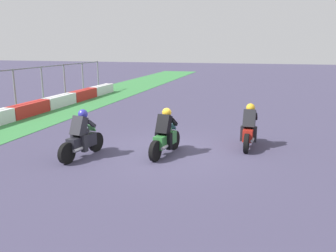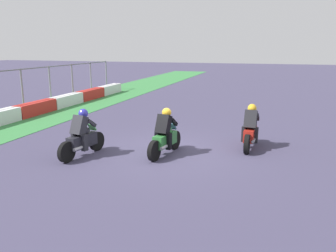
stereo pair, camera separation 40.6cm
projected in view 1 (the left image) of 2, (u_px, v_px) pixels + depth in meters
name	position (u px, v px, depth m)	size (l,w,h in m)	color
ground_plane	(168.00, 152.00, 11.47)	(120.00, 120.00, 0.00)	#3F3B55
rider_lane_a	(249.00, 130.00, 11.92)	(2.04, 0.55, 1.51)	black
rider_lane_b	(165.00, 136.00, 11.08)	(2.03, 0.61, 1.51)	black
rider_lane_c	(82.00, 138.00, 10.85)	(2.03, 0.62, 1.51)	black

